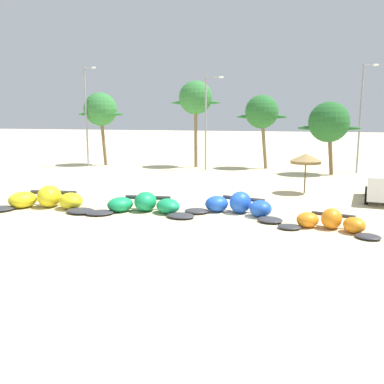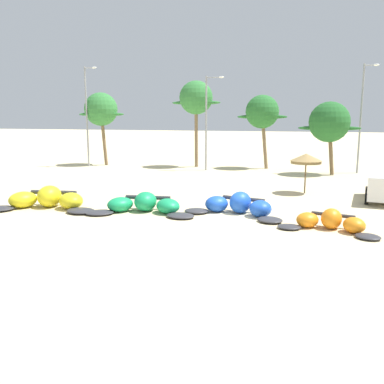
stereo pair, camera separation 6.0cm
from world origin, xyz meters
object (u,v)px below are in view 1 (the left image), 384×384
object	(u,v)px
palm_left_of_gap	(262,112)
kite_left_of_center	(238,206)
palm_center_left	(329,122)
lamppost_west	(87,113)
palm_left	(196,98)
lamppost_west_center	(207,118)
palm_leftmost	(100,110)
lamppost_east_center	(361,114)
kite_far_left	(47,200)
beach_umbrella_near_van	(306,159)
kite_center	(330,222)
kite_left	(144,205)

from	to	relation	value
palm_left_of_gap	kite_left_of_center	bearing A→B (deg)	-87.06
palm_center_left	lamppost_west	size ratio (longest dim) A/B	0.64
palm_left	lamppost_west_center	bearing A→B (deg)	-52.72
palm_center_left	lamppost_west	world-z (taller)	lamppost_west
palm_leftmost	lamppost_east_center	xyz separation A→B (m)	(27.53, 0.36, -0.51)
lamppost_west_center	palm_left	bearing A→B (deg)	127.28
kite_far_left	beach_umbrella_near_van	bearing A→B (deg)	31.64
palm_leftmost	palm_left_of_gap	size ratio (longest dim) A/B	1.05
kite_center	beach_umbrella_near_van	world-z (taller)	beach_umbrella_near_van
lamppost_west_center	palm_left_of_gap	bearing A→B (deg)	29.94
kite_left	kite_far_left	bearing A→B (deg)	-175.04
palm_leftmost	palm_center_left	distance (m)	24.58
beach_umbrella_near_van	lamppost_west	size ratio (longest dim) A/B	0.27
kite_left_of_center	lamppost_west_center	size ratio (longest dim) A/B	0.63
kite_left_of_center	palm_left_of_gap	distance (m)	22.57
palm_left_of_gap	lamppost_west	bearing A→B (deg)	-169.93
kite_left	palm_left	xyz separation A→B (m)	(-2.79, 22.35, 6.96)
kite_center	lamppost_east_center	world-z (taller)	lamppost_east_center
kite_far_left	kite_left	bearing A→B (deg)	4.96
kite_left_of_center	palm_left	xyz separation A→B (m)	(-8.19, 21.36, 6.92)
palm_leftmost	palm_left	xyz separation A→B (m)	(10.77, 1.08, 1.18)
kite_left_of_center	palm_leftmost	distance (m)	28.36
palm_left	lamppost_west_center	size ratio (longest dim) A/B	0.98
kite_far_left	palm_left	size ratio (longest dim) A/B	0.76
lamppost_west	lamppost_east_center	size ratio (longest dim) A/B	1.03
palm_left	lamppost_west	size ratio (longest dim) A/B	0.86
kite_center	palm_center_left	bearing A→B (deg)	88.45
kite_center	kite_left_of_center	bearing A→B (deg)	156.40
kite_far_left	kite_left_of_center	world-z (taller)	kite_far_left
beach_umbrella_near_van	palm_center_left	distance (m)	11.30
kite_left	lamppost_west_center	size ratio (longest dim) A/B	0.70
kite_left_of_center	beach_umbrella_near_van	bearing A→B (deg)	65.16
lamppost_west	lamppost_east_center	world-z (taller)	lamppost_west
palm_leftmost	lamppost_west_center	size ratio (longest dim) A/B	0.86
kite_left_of_center	palm_left	distance (m)	23.90
palm_left	lamppost_west	world-z (taller)	lamppost_west
palm_leftmost	palm_left	world-z (taller)	palm_left
kite_far_left	lamppost_west	distance (m)	22.35
palm_left_of_gap	kite_far_left	bearing A→B (deg)	-114.02
palm_left	palm_center_left	world-z (taller)	palm_left
kite_left	palm_left_of_gap	world-z (taller)	palm_left_of_gap
palm_leftmost	lamppost_east_center	world-z (taller)	lamppost_east_center
kite_left_of_center	palm_center_left	bearing A→B (deg)	73.51
palm_center_left	lamppost_west_center	world-z (taller)	lamppost_west_center
beach_umbrella_near_van	kite_far_left	bearing A→B (deg)	-148.36
kite_far_left	lamppost_west	xyz separation A→B (m)	(-8.17, 20.09, 5.39)
palm_left	lamppost_east_center	distance (m)	16.85
palm_center_left	lamppost_east_center	bearing A→B (deg)	32.84
palm_leftmost	lamppost_west	world-z (taller)	lamppost_west
palm_leftmost	lamppost_west	size ratio (longest dim) A/B	0.76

